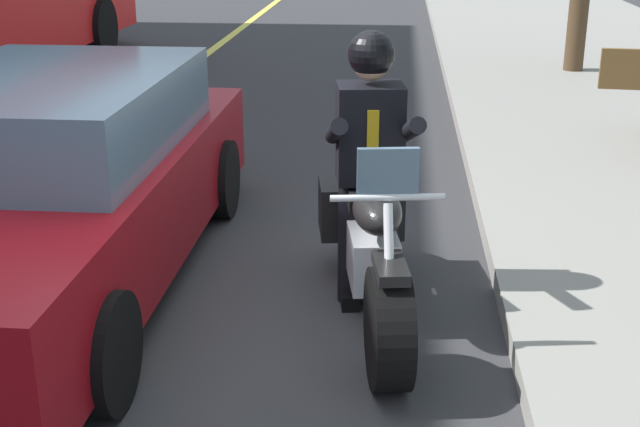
{
  "coord_description": "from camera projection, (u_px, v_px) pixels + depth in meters",
  "views": [
    {
      "loc": [
        4.56,
        1.32,
        2.42
      ],
      "look_at": [
        -0.05,
        0.89,
        0.75
      ],
      "focal_mm": 47.87,
      "sensor_mm": 36.0,
      "label": 1
    }
  ],
  "objects": [
    {
      "name": "car_silver",
      "position": [
        48.0,
        185.0,
        5.61
      ],
      "size": [
        4.6,
        1.92,
        1.4
      ],
      "color": "maroon",
      "rests_on": "ground_plane"
    },
    {
      "name": "ground_plane",
      "position": [
        174.0,
        327.0,
        5.21
      ],
      "size": [
        80.0,
        80.0,
        0.0
      ],
      "primitive_type": "plane",
      "color": "#333335"
    },
    {
      "name": "motorcycle_main",
      "position": [
        372.0,
        247.0,
        5.23
      ],
      "size": [
        2.22,
        0.8,
        1.26
      ],
      "color": "black",
      "rests_on": "ground_plane"
    },
    {
      "name": "rider_main",
      "position": [
        370.0,
        147.0,
        5.21
      ],
      "size": [
        0.68,
        0.61,
        1.74
      ],
      "color": "black",
      "rests_on": "ground_plane"
    }
  ]
}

